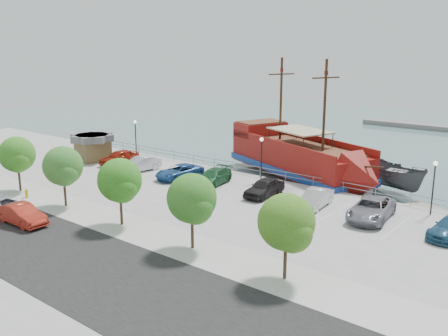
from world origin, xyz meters
The scene contains 28 objects.
ground centered at (0.00, 0.00, -1.00)m, with size 160.00×160.00×0.00m, color slate.
street centered at (0.00, -16.00, 0.01)m, with size 100.00×8.00×0.04m, color black.
sidewalk centered at (0.00, -10.00, 0.01)m, with size 100.00×4.00×0.05m, color #B5B3AE.
seawall_railing centered at (0.00, 7.80, 0.53)m, with size 50.00×0.06×1.00m.
pirate_ship centered at (1.65, 12.45, 1.20)m, with size 21.09×12.74×13.14m.
patrol_boat centered at (10.59, 13.92, 0.38)m, with size 2.68×7.14×2.76m, color #3F4144.
dock_west centered at (-12.93, 9.20, -0.82)m, with size 6.42×1.84×0.37m, color gray.
dock_mid centered at (8.28, 9.20, -0.81)m, with size 6.74×1.93×0.39m, color gray.
dock_east centered at (16.42, 9.20, -0.79)m, with size 7.19×2.05×0.41m, color gray.
shed centered at (-20.16, 1.89, 1.59)m, with size 4.31×4.31×2.99m.
street_van centered at (-9.89, -14.19, 0.68)m, with size 2.27×4.93×1.37m, color #B5BDCB.
street_sedan centered at (-6.83, -14.51, 0.75)m, with size 1.59×4.56×1.50m, color #AA2819.
fire_hydrant centered at (-12.57, -10.80, 0.45)m, with size 0.28×0.28×0.82m.
lamp_post_left centered at (-18.00, 6.50, 2.94)m, with size 0.36×0.36×4.28m.
lamp_post_mid centered at (0.00, 6.50, 2.94)m, with size 0.36×0.36×4.28m.
lamp_post_right centered at (16.00, 6.50, 2.94)m, with size 0.36×0.36×4.28m.
tree_b centered at (-14.85, -10.07, 3.30)m, with size 3.30×3.20×5.00m.
tree_c centered at (-7.85, -10.07, 3.30)m, with size 3.30×3.20×5.00m.
tree_d centered at (-0.85, -10.07, 3.30)m, with size 3.30×3.20×5.00m.
tree_e centered at (6.15, -10.07, 3.30)m, with size 3.30×3.20×5.00m.
tree_f centered at (13.15, -10.07, 3.30)m, with size 3.30×3.20×5.00m.
parked_car_a centered at (-16.22, 2.46, 0.80)m, with size 1.89×4.69×1.60m, color maroon.
parked_car_b centered at (-12.08, 1.76, 0.75)m, with size 1.60×4.57×1.51m, color silver.
parked_car_c centered at (-6.78, 2.15, 0.70)m, with size 2.32×5.03×1.40m, color #1E4C87.
parked_car_d centered at (-2.79, 2.53, 0.73)m, with size 2.04×5.03×1.46m, color #215C32.
parked_car_e centered at (3.10, 2.49, 0.79)m, with size 1.87×4.64×1.58m, color black.
parked_car_f centered at (8.06, 2.58, 0.73)m, with size 1.55×4.46×1.47m, color silver.
parked_car_g centered at (12.75, 2.66, 0.80)m, with size 2.65×5.75×1.60m, color gray.
Camera 1 is at (26.48, -32.28, 12.79)m, focal length 40.00 mm.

